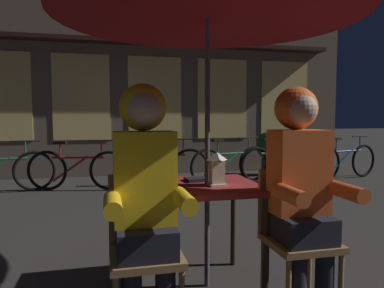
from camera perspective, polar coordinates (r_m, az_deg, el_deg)
ground_plane at (r=2.78m, az=2.36°, el=-21.47°), size 60.00×60.00×0.00m
cafe_table at (r=2.57m, az=2.40°, el=-8.55°), size 0.72×0.72×0.74m
lantern at (r=2.47m, az=3.94°, el=-3.83°), size 0.11×0.11×0.23m
chair_left at (r=2.18m, az=-7.52°, el=-15.07°), size 0.40×0.40×0.87m
chair_right at (r=2.46m, az=15.96°, el=-12.91°), size 0.40×0.40×0.87m
person_left_hooded at (r=2.03m, az=-7.46°, el=-6.06°), size 0.45×0.56×1.40m
person_right_hooded at (r=2.33m, az=16.82°, el=-4.86°), size 0.45×0.56×1.40m
shopfront_building at (r=8.03m, az=-11.70°, el=17.74°), size 10.00×0.93×6.20m
bicycle_second at (r=6.22m, az=-17.60°, el=-3.87°), size 1.65×0.41×0.84m
bicycle_third at (r=6.36m, az=-4.93°, el=-3.50°), size 1.64×0.45×0.84m
bicycle_fourth at (r=6.63m, az=6.16°, el=-3.20°), size 1.64×0.46×0.84m
bicycle_fifth at (r=6.96m, az=13.84°, el=-2.94°), size 1.67×0.25×0.84m
bicycle_furthest at (r=7.65m, az=23.15°, el=-2.52°), size 1.64×0.46×0.84m
book at (r=2.67m, az=1.14°, el=-5.58°), size 0.21×0.16×0.02m
potted_plant at (r=7.67m, az=12.27°, el=-0.77°), size 0.60×0.60×0.92m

